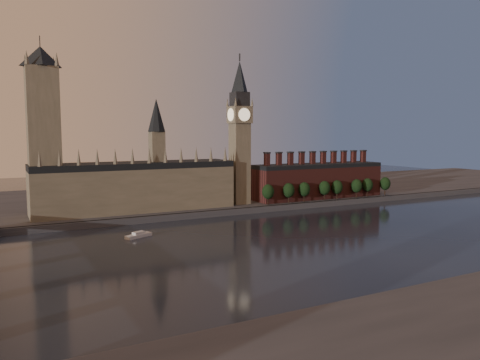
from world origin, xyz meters
name	(u,v)px	position (x,y,z in m)	size (l,w,h in m)	color
ground	(322,241)	(0.00, 0.00, 0.00)	(900.00, 900.00, 0.00)	black
north_bank	(192,196)	(0.00, 178.04, 2.00)	(900.00, 182.00, 4.00)	#49494E
palace_of_westminster	(137,184)	(-64.41, 114.91, 21.63)	(130.00, 30.30, 74.00)	#7D7059
victoria_tower	(43,126)	(-120.00, 115.00, 59.09)	(24.00, 24.00, 108.00)	#7D7059
big_ben	(240,131)	(10.00, 110.00, 56.83)	(15.00, 15.00, 107.00)	#7D7059
chimney_block	(317,180)	(80.00, 110.00, 17.82)	(110.00, 25.00, 37.00)	maroon
embankment_tree_0	(268,192)	(24.92, 94.85, 13.47)	(8.60, 8.60, 14.88)	black
embankment_tree_1	(289,190)	(42.42, 94.65, 13.47)	(8.60, 8.60, 14.88)	black
embankment_tree_2	(304,189)	(56.06, 94.34, 13.47)	(8.60, 8.60, 14.88)	black
embankment_tree_3	(325,188)	(74.81, 94.30, 13.47)	(8.60, 8.60, 14.88)	black
embankment_tree_4	(337,187)	(87.07, 94.38, 13.47)	(8.60, 8.60, 14.88)	black
embankment_tree_5	(357,186)	(106.11, 93.70, 13.47)	(8.60, 8.60, 14.88)	black
embankment_tree_6	(367,185)	(118.30, 94.64, 13.47)	(8.60, 8.60, 14.88)	black
embankment_tree_7	(385,184)	(138.22, 95.34, 13.47)	(8.60, 8.60, 14.88)	black
river_boat	(139,235)	(-80.82, 52.67, 1.16)	(15.55, 10.03, 3.02)	silver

